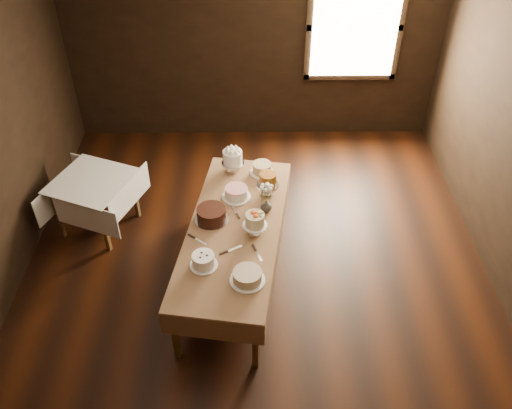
% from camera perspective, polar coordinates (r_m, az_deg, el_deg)
% --- Properties ---
extents(floor, '(5.00, 6.00, 0.01)m').
position_cam_1_polar(floor, '(5.76, 0.02, -8.54)').
color(floor, black).
rests_on(floor, ground).
extents(ceiling, '(5.00, 6.00, 0.01)m').
position_cam_1_polar(ceiling, '(4.10, 0.03, 18.29)').
color(ceiling, beige).
rests_on(ceiling, wall_back).
extents(wall_back, '(5.00, 0.02, 2.80)m').
position_cam_1_polar(wall_back, '(7.41, -0.22, 16.84)').
color(wall_back, black).
rests_on(wall_back, ground).
extents(window, '(1.10, 0.05, 1.30)m').
position_cam_1_polar(window, '(7.40, 10.42, 17.85)').
color(window, '#FFEABF').
rests_on(window, wall_back).
extents(display_table, '(1.23, 2.40, 0.71)m').
position_cam_1_polar(display_table, '(5.39, -2.27, -2.80)').
color(display_table, '#462C11').
rests_on(display_table, ground).
extents(side_table, '(1.05, 1.05, 0.67)m').
position_cam_1_polar(side_table, '(6.31, -16.88, 1.91)').
color(side_table, '#462C11').
rests_on(side_table, ground).
extents(cake_meringue, '(0.25, 0.25, 0.27)m').
position_cam_1_polar(cake_meringue, '(6.01, -2.46, 4.55)').
color(cake_meringue, silver).
rests_on(cake_meringue, display_table).
extents(cake_speckled, '(0.29, 0.29, 0.13)m').
position_cam_1_polar(cake_speckled, '(6.01, 0.63, 3.81)').
color(cake_speckled, white).
rests_on(cake_speckled, display_table).
extents(cake_lattice, '(0.31, 0.31, 0.11)m').
position_cam_1_polar(cake_lattice, '(5.68, -2.10, 1.19)').
color(cake_lattice, white).
rests_on(cake_lattice, display_table).
extents(cake_caramel, '(0.24, 0.24, 0.27)m').
position_cam_1_polar(cake_caramel, '(5.68, 1.25, 2.08)').
color(cake_caramel, silver).
rests_on(cake_caramel, display_table).
extents(cake_chocolate, '(0.40, 0.40, 0.14)m').
position_cam_1_polar(cake_chocolate, '(5.41, -4.73, -1.06)').
color(cake_chocolate, silver).
rests_on(cake_chocolate, display_table).
extents(cake_flowers, '(0.24, 0.24, 0.25)m').
position_cam_1_polar(cake_flowers, '(5.22, -0.12, -2.14)').
color(cake_flowers, white).
rests_on(cake_flowers, display_table).
extents(cake_swirl, '(0.28, 0.28, 0.13)m').
position_cam_1_polar(cake_swirl, '(4.95, -5.57, -5.94)').
color(cake_swirl, white).
rests_on(cake_swirl, display_table).
extents(cake_cream, '(0.37, 0.37, 0.11)m').
position_cam_1_polar(cake_cream, '(4.81, -0.92, -7.62)').
color(cake_cream, white).
rests_on(cake_cream, display_table).
extents(cake_server_a, '(0.22, 0.14, 0.01)m').
position_cam_1_polar(cake_server_a, '(5.13, -2.24, -4.65)').
color(cake_server_a, silver).
rests_on(cake_server_a, display_table).
extents(cake_server_b, '(0.11, 0.23, 0.01)m').
position_cam_1_polar(cake_server_b, '(5.06, 0.30, -5.45)').
color(cake_server_b, silver).
rests_on(cake_server_b, display_table).
extents(cake_server_c, '(0.11, 0.23, 0.01)m').
position_cam_1_polar(cake_server_c, '(5.56, -2.33, -0.47)').
color(cake_server_c, silver).
rests_on(cake_server_c, display_table).
extents(cake_server_e, '(0.20, 0.17, 0.01)m').
position_cam_1_polar(cake_server_e, '(5.22, -5.85, -3.91)').
color(cake_server_e, silver).
rests_on(cake_server_e, display_table).
extents(flower_vase, '(0.17, 0.17, 0.12)m').
position_cam_1_polar(flower_vase, '(5.50, 1.07, -0.16)').
color(flower_vase, '#2D2823').
rests_on(flower_vase, display_table).
extents(flower_bouquet, '(0.14, 0.14, 0.20)m').
position_cam_1_polar(flower_bouquet, '(5.38, 1.09, 1.32)').
color(flower_bouquet, white).
rests_on(flower_bouquet, flower_vase).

